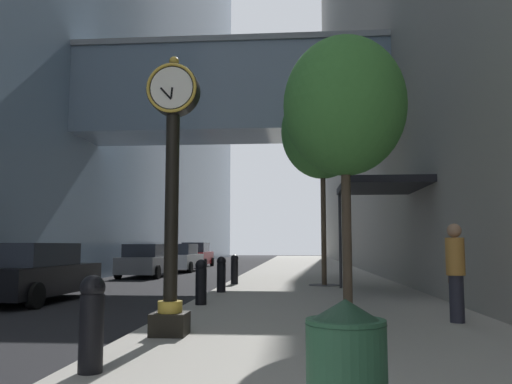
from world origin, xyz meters
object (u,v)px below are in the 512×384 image
(bollard_fourth, at_px, (221,273))
(car_grey_trailing, at_px, (147,261))
(street_tree_mid_near, at_px, (322,132))
(car_black_near, at_px, (33,273))
(bollard_nearest, at_px, (92,321))
(pedestrian_walking, at_px, (456,269))
(street_clock, at_px, (172,179))
(car_red_far, at_px, (196,255))
(bollard_fifth, at_px, (234,269))
(street_tree_near, at_px, (344,107))
(bollard_third, at_px, (201,281))
(trash_bin, at_px, (347,380))
(car_silver_mid, at_px, (181,258))

(bollard_fourth, bearing_deg, car_grey_trailing, 118.06)
(street_tree_mid_near, distance_m, car_black_near, 10.66)
(bollard_nearest, distance_m, car_grey_trailing, 20.07)
(bollard_nearest, height_order, pedestrian_walking, pedestrian_walking)
(street_clock, distance_m, bollard_fourth, 7.79)
(car_red_far, bearing_deg, bollard_nearest, -81.05)
(bollard_fifth, xyz_separation_m, car_red_far, (-4.99, 18.41, 0.14))
(street_tree_near, distance_m, pedestrian_walking, 3.70)
(street_clock, xyz_separation_m, car_grey_trailing, (-5.32, 16.99, -1.83))
(bollard_third, relative_size, bollard_fifth, 1.00)
(bollard_nearest, relative_size, trash_bin, 1.02)
(street_clock, xyz_separation_m, pedestrian_walking, (4.90, 1.75, -1.51))
(bollard_third, distance_m, street_tree_near, 5.32)
(car_grey_trailing, bearing_deg, car_red_far, 89.79)
(bollard_third, xyz_separation_m, car_grey_trailing, (-5.04, 12.77, 0.08))
(bollard_nearest, relative_size, car_black_near, 0.23)
(street_clock, bearing_deg, street_tree_near, 32.76)
(bollard_fifth, distance_m, street_tree_mid_near, 5.91)
(bollard_nearest, bearing_deg, car_black_near, 121.15)
(trash_bin, relative_size, car_grey_trailing, 0.24)
(street_clock, distance_m, bollard_nearest, 3.10)
(street_clock, height_order, street_tree_mid_near, street_tree_mid_near)
(bollard_nearest, height_order, car_silver_mid, car_silver_mid)
(bollard_fourth, bearing_deg, trash_bin, -78.03)
(car_red_far, bearing_deg, car_grey_trailing, -90.21)
(trash_bin, distance_m, car_red_far, 34.81)
(bollard_third, relative_size, car_red_far, 0.25)
(bollard_nearest, distance_m, bollard_fifth, 13.30)
(street_clock, height_order, car_grey_trailing, street_clock)
(bollard_nearest, relative_size, pedestrian_walking, 0.59)
(bollard_nearest, distance_m, car_black_near, 9.59)
(bollard_third, xyz_separation_m, car_red_far, (-4.99, 25.06, 0.14))
(street_clock, height_order, street_tree_near, street_tree_near)
(bollard_third, xyz_separation_m, bollard_fifth, (0.00, 6.65, 0.00))
(street_tree_mid_near, bearing_deg, car_silver_mid, 123.21)
(pedestrian_walking, bearing_deg, car_silver_mid, 115.22)
(street_tree_mid_near, relative_size, car_grey_trailing, 1.62)
(bollard_fifth, distance_m, trash_bin, 15.77)
(car_silver_mid, relative_size, car_grey_trailing, 1.00)
(bollard_fourth, relative_size, car_silver_mid, 0.24)
(street_tree_mid_near, bearing_deg, car_black_near, -149.67)
(car_silver_mid, bearing_deg, street_clock, -77.76)
(pedestrian_walking, bearing_deg, bollard_third, 154.56)
(bollard_nearest, xyz_separation_m, street_tree_mid_near, (3.23, 13.00, 4.94))
(car_grey_trailing, bearing_deg, street_tree_mid_near, -37.85)
(pedestrian_walking, height_order, car_black_near, pedestrian_walking)
(street_tree_near, bearing_deg, bollard_nearest, -126.77)
(bollard_fourth, height_order, bollard_fifth, same)
(street_tree_near, distance_m, car_silver_mid, 22.34)
(street_clock, xyz_separation_m, bollard_third, (-0.29, 4.22, -1.91))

